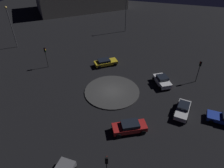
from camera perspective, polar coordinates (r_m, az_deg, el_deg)
name	(u,v)px	position (r m, az deg, el deg)	size (l,w,h in m)	color
ground_plane	(112,92)	(33.82, 0.00, -2.13)	(116.69, 116.69, 0.00)	black
roundabout_island	(112,91)	(33.76, 0.00, -2.01)	(9.05, 9.05, 0.17)	#383838
car_white	(162,81)	(36.00, 13.81, 0.95)	(3.58, 4.30, 1.60)	white
car_red	(130,127)	(27.17, 4.93, -11.80)	(4.75, 3.57, 1.52)	red
car_silver	(183,109)	(31.16, 19.13, -6.71)	(2.51, 4.45, 1.43)	silver
car_yellow	(105,62)	(40.47, -1.85, 6.12)	(4.69, 4.16, 1.35)	gold
traffic_light_north	(107,165)	(21.27, -1.49, -21.52)	(0.35, 0.38, 4.12)	#2D2D2D
traffic_light_southwest	(199,67)	(37.51, 23.18, 4.27)	(0.40, 0.37, 4.10)	#2D2D2D
traffic_light_east	(46,53)	(40.79, -18.01, 8.10)	(0.39, 0.35, 4.16)	#2D2D2D
streetlamp_east	(10,22)	(50.91, -26.52, 15.17)	(0.51, 0.51, 9.17)	#4C4C51
streetlamp_south	(126,9)	(55.20, 3.94, 20.23)	(0.47, 0.47, 9.84)	#4C4C51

